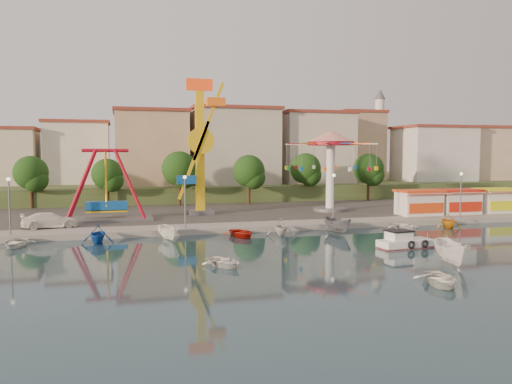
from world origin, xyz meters
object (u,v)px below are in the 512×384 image
object	(u,v)px
pirate_ship_ride	(106,186)
kamikaze_tower	(202,149)
rowboat_a	(224,262)
cabin_motorboat	(404,243)
wave_swinger	(331,153)
skiff	(452,252)
van	(50,220)

from	to	relation	value
pirate_ship_ride	kamikaze_tower	size ratio (longest dim) A/B	0.61
pirate_ship_ride	rowboat_a	size ratio (longest dim) A/B	3.04
pirate_ship_ride	cabin_motorboat	distance (m)	32.61
pirate_ship_ride	cabin_motorboat	size ratio (longest dim) A/B	2.03
kamikaze_tower	wave_swinger	world-z (taller)	kamikaze_tower
wave_swinger	rowboat_a	size ratio (longest dim) A/B	3.52
cabin_motorboat	rowboat_a	world-z (taller)	cabin_motorboat
pirate_ship_ride	wave_swinger	bearing A→B (deg)	3.89
cabin_motorboat	skiff	world-z (taller)	skiff
cabin_motorboat	rowboat_a	size ratio (longest dim) A/B	1.50
wave_swinger	skiff	distance (m)	30.58
van	cabin_motorboat	bearing A→B (deg)	-128.98
wave_swinger	skiff	bearing A→B (deg)	-96.53
kamikaze_tower	wave_swinger	bearing A→B (deg)	-2.23
pirate_ship_ride	skiff	bearing A→B (deg)	-48.42
wave_swinger	van	xyz separation A→B (m)	(-33.21, -6.71, -6.82)
wave_swinger	skiff	world-z (taller)	wave_swinger
kamikaze_tower	wave_swinger	xyz separation A→B (m)	(16.68, -0.65, -0.38)
wave_swinger	van	distance (m)	34.56
cabin_motorboat	van	size ratio (longest dim) A/B	0.92
skiff	van	size ratio (longest dim) A/B	0.89
wave_swinger	cabin_motorboat	xyz separation A→B (m)	(-3.09, -22.72, -7.75)
skiff	van	xyz separation A→B (m)	(-29.83, 22.79, 0.46)
rowboat_a	skiff	bearing A→B (deg)	-40.05
pirate_ship_ride	skiff	distance (m)	37.07
kamikaze_tower	rowboat_a	bearing A→B (deg)	-95.58
pirate_ship_ride	kamikaze_tower	distance (m)	12.22
skiff	van	bearing A→B (deg)	160.27
pirate_ship_ride	wave_swinger	distance (m)	28.20
van	wave_swinger	bearing A→B (deg)	-89.55
wave_swinger	van	world-z (taller)	wave_swinger
pirate_ship_ride	rowboat_a	world-z (taller)	pirate_ship_ride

